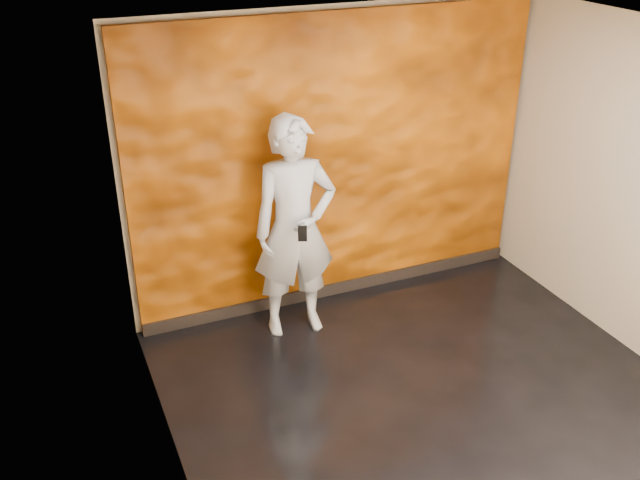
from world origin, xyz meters
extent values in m
cube|color=black|center=(0.00, 0.00, -0.01)|extent=(4.00, 4.00, 0.01)
cube|color=#B1A68C|center=(0.00, 2.00, 1.40)|extent=(4.00, 0.02, 2.80)
cube|color=#B1A68C|center=(-2.00, 0.00, 1.40)|extent=(0.02, 4.00, 2.80)
cube|color=white|center=(0.00, 0.00, 2.80)|extent=(4.00, 4.00, 0.01)
cube|color=orange|center=(0.00, 1.96, 1.38)|extent=(3.90, 0.06, 2.75)
cube|color=black|center=(0.00, 1.92, 0.06)|extent=(3.90, 0.04, 0.12)
imported|color=#8F959D|center=(-0.60, 1.53, 1.01)|extent=(0.78, 0.55, 2.03)
cube|color=black|center=(-0.65, 1.22, 1.11)|extent=(0.08, 0.04, 0.14)
camera|label=1|loc=(-2.59, -3.69, 3.72)|focal=40.00mm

